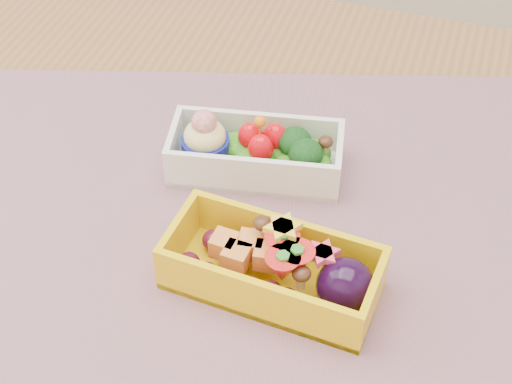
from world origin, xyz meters
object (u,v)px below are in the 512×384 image
(table, at_px, (256,292))
(bento_white, at_px, (255,152))
(placemat, at_px, (246,224))
(bento_yellow, at_px, (277,268))

(table, distance_m, bento_white, 0.14)
(table, height_order, placemat, placemat)
(bento_yellow, bearing_deg, bento_white, 119.46)
(table, height_order, bento_white, bento_white)
(placemat, distance_m, bento_white, 0.07)
(placemat, relative_size, bento_white, 3.42)
(table, bearing_deg, bento_yellow, -59.77)
(table, relative_size, placemat, 2.02)
(table, relative_size, bento_yellow, 6.59)
(table, distance_m, bento_yellow, 0.15)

